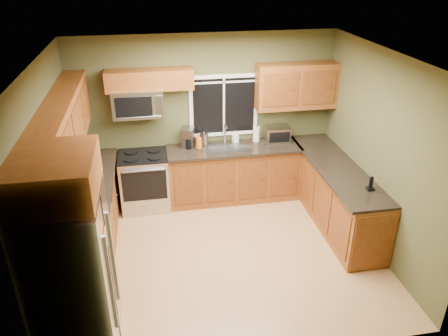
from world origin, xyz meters
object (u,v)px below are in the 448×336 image
object	(u,v)px
cordless_phone	(370,186)
paper_towel_roll	(256,134)
kettle	(204,139)
refrigerator	(74,278)
soap_bottle_b	(235,137)
range	(145,181)
microwave	(138,103)
toaster_oven	(277,134)
coffee_maker	(188,138)
soap_bottle_a	(199,141)

from	to	relation	value
cordless_phone	paper_towel_roll	bearing A→B (deg)	119.98
kettle	cordless_phone	size ratio (longest dim) A/B	1.30
refrigerator	paper_towel_roll	bearing A→B (deg)	49.21
paper_towel_roll	soap_bottle_b	xyz separation A→B (m)	(-0.35, 0.03, -0.03)
range	cordless_phone	bearing A→B (deg)	-29.58
microwave	cordless_phone	world-z (taller)	microwave
toaster_oven	cordless_phone	bearing A→B (deg)	-67.77
toaster_oven	cordless_phone	world-z (taller)	toaster_oven
soap_bottle_b	range	bearing A→B (deg)	-171.44
refrigerator	range	world-z (taller)	refrigerator
refrigerator	microwave	distance (m)	3.10
coffee_maker	refrigerator	bearing A→B (deg)	-116.02
refrigerator	paper_towel_roll	world-z (taller)	refrigerator
cordless_phone	toaster_oven	bearing A→B (deg)	112.23
toaster_oven	paper_towel_roll	xyz separation A→B (m)	(-0.34, 0.06, 0.00)
microwave	range	bearing A→B (deg)	-89.98
kettle	soap_bottle_b	distance (m)	0.53
coffee_maker	toaster_oven	bearing A→B (deg)	-0.85
toaster_oven	cordless_phone	xyz separation A→B (m)	(0.75, -1.83, -0.07)
paper_towel_roll	soap_bottle_a	size ratio (longest dim) A/B	1.04
kettle	paper_towel_roll	bearing A→B (deg)	1.62
refrigerator	soap_bottle_b	distance (m)	3.73
soap_bottle_b	microwave	bearing A→B (deg)	-176.47
range	soap_bottle_a	distance (m)	1.09
range	paper_towel_roll	distance (m)	1.98
range	soap_bottle_b	size ratio (longest dim) A/B	4.93
refrigerator	soap_bottle_a	bearing A→B (deg)	60.52
microwave	cordless_phone	size ratio (longest dim) A/B	3.89
soap_bottle_a	soap_bottle_b	size ratio (longest dim) A/B	1.41
range	coffee_maker	size ratio (longest dim) A/B	2.99
soap_bottle_a	cordless_phone	size ratio (longest dim) A/B	1.37
coffee_maker	soap_bottle_b	distance (m)	0.79
paper_towel_roll	cordless_phone	distance (m)	2.18
paper_towel_roll	soap_bottle_a	bearing A→B (deg)	-170.49
soap_bottle_b	paper_towel_roll	bearing A→B (deg)	-4.16
kettle	paper_towel_roll	size ratio (longest dim) A/B	0.91
soap_bottle_a	soap_bottle_b	distance (m)	0.66
paper_towel_roll	cordless_phone	size ratio (longest dim) A/B	1.43
microwave	soap_bottle_b	size ratio (longest dim) A/B	4.00
coffee_maker	paper_towel_roll	bearing A→B (deg)	1.85
kettle	cordless_phone	world-z (taller)	kettle
refrigerator	soap_bottle_b	world-z (taller)	refrigerator
range	soap_bottle_b	bearing A→B (deg)	8.56
coffee_maker	cordless_phone	bearing A→B (deg)	-39.83
refrigerator	cordless_phone	bearing A→B (deg)	16.53
range	toaster_oven	world-z (taller)	toaster_oven
range	toaster_oven	size ratio (longest dim) A/B	2.28
coffee_maker	kettle	distance (m)	0.26
kettle	soap_bottle_a	size ratio (longest dim) A/B	0.95
refrigerator	soap_bottle_a	size ratio (longest dim) A/B	6.72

